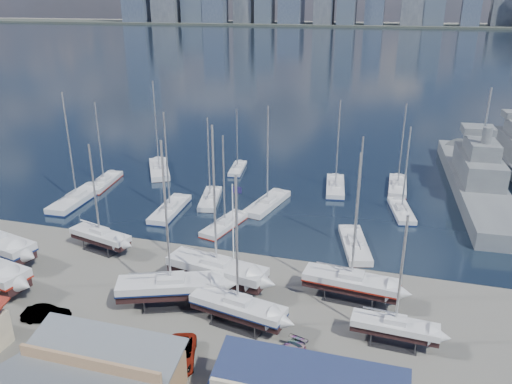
% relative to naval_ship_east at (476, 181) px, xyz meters
% --- Properties ---
extents(ground, '(1400.00, 1400.00, 0.00)m').
position_rel_naval_ship_east_xyz_m(ground, '(-33.23, -40.37, -1.66)').
color(ground, '#605E59').
rests_on(ground, ground).
extents(water, '(1400.00, 600.00, 0.40)m').
position_rel_naval_ship_east_xyz_m(water, '(-33.23, 269.63, -1.81)').
color(water, '#172436').
rests_on(water, ground).
extents(far_shore, '(1400.00, 80.00, 2.20)m').
position_rel_naval_ship_east_xyz_m(far_shore, '(-33.23, 529.63, -0.56)').
color(far_shore, '#2D332D').
rests_on(far_shore, ground).
extents(shed_grey, '(12.60, 8.40, 4.17)m').
position_rel_naval_ship_east_xyz_m(shed_grey, '(-33.23, -56.37, 0.49)').
color(shed_grey, '#8C6B4C').
rests_on(shed_grey, ground).
extents(sailboat_cradle_2, '(8.43, 4.13, 13.46)m').
position_rel_naval_ship_east_xyz_m(sailboat_cradle_2, '(-46.21, -34.56, 0.28)').
color(sailboat_cradle_2, '#2D2D33').
rests_on(sailboat_cradle_2, ground).
extents(sailboat_cradle_3, '(10.97, 6.65, 17.07)m').
position_rel_naval_ship_east_xyz_m(sailboat_cradle_3, '(-32.95, -42.88, 0.46)').
color(sailboat_cradle_3, '#2D2D33').
rests_on(sailboat_cradle_3, ground).
extents(sailboat_cradle_4, '(11.27, 4.99, 17.65)m').
position_rel_naval_ship_east_xyz_m(sailboat_cradle_4, '(-29.80, -38.44, 0.50)').
color(sailboat_cradle_4, '#2D2D33').
rests_on(sailboat_cradle_4, ground).
extents(sailboat_cradle_5, '(9.56, 4.33, 15.01)m').
position_rel_naval_ship_east_xyz_m(sailboat_cradle_5, '(-25.58, -44.28, 0.36)').
color(sailboat_cradle_5, '#2D2D33').
rests_on(sailboat_cradle_5, ground).
extents(sailboat_cradle_6, '(9.87, 3.62, 15.64)m').
position_rel_naval_ship_east_xyz_m(sailboat_cradle_6, '(-15.94, -37.05, 0.39)').
color(sailboat_cradle_6, '#2D2D33').
rests_on(sailboat_cradle_6, ground).
extents(sailboat_cradle_7, '(7.62, 2.49, 12.55)m').
position_rel_naval_ship_east_xyz_m(sailboat_cradle_7, '(-11.50, -43.16, 0.24)').
color(sailboat_cradle_7, '#2D2D33').
rests_on(sailboat_cradle_7, ground).
extents(sailboat_moored_0, '(3.75, 11.75, 17.38)m').
position_rel_naval_ship_east_xyz_m(sailboat_moored_0, '(-58.43, -21.80, -1.35)').
color(sailboat_moored_0, black).
rests_on(sailboat_moored_0, water).
extents(sailboat_moored_1, '(3.93, 9.86, 14.34)m').
position_rel_naval_ship_east_xyz_m(sailboat_moored_1, '(-58.57, -14.07, -1.36)').
color(sailboat_moored_1, black).
rests_on(sailboat_moored_1, water).
extents(sailboat_moored_2, '(8.13, 11.23, 16.79)m').
position_rel_naval_ship_east_xyz_m(sailboat_moored_2, '(-52.73, -5.66, -1.34)').
color(sailboat_moored_2, black).
rests_on(sailboat_moored_2, water).
extents(sailboat_moored_3, '(3.39, 10.36, 15.29)m').
position_rel_naval_ship_east_xyz_m(sailboat_moored_3, '(-43.18, -21.57, -1.36)').
color(sailboat_moored_3, black).
rests_on(sailboat_moored_3, water).
extents(sailboat_moored_4, '(4.38, 9.29, 13.52)m').
position_rel_naval_ship_east_xyz_m(sailboat_moored_4, '(-39.11, -16.10, -1.34)').
color(sailboat_moored_4, black).
rests_on(sailboat_moored_4, water).
extents(sailboat_moored_5, '(3.27, 8.06, 11.71)m').
position_rel_naval_ship_east_xyz_m(sailboat_moored_5, '(-39.61, -1.11, -1.35)').
color(sailboat_moored_5, black).
rests_on(sailboat_moored_5, water).
extents(sailboat_moored_6, '(4.47, 9.24, 13.32)m').
position_rel_naval_ship_east_xyz_m(sailboat_moored_6, '(-33.92, -24.17, -1.36)').
color(sailboat_moored_6, black).
rests_on(sailboat_moored_6, water).
extents(sailboat_moored_7, '(4.95, 10.77, 15.70)m').
position_rel_naval_ship_east_xyz_m(sailboat_moored_7, '(-30.29, -15.58, -1.34)').
color(sailboat_moored_7, black).
rests_on(sailboat_moored_7, water).
extents(sailboat_moored_8, '(4.12, 10.38, 15.09)m').
position_rel_naval_ship_east_xyz_m(sailboat_moored_8, '(-21.56, -5.67, -1.36)').
color(sailboat_moored_8, black).
rests_on(sailboat_moored_8, water).
extents(sailboat_moored_9, '(5.10, 10.20, 14.83)m').
position_rel_naval_ship_east_xyz_m(sailboat_moored_9, '(-16.56, -25.47, -1.34)').
color(sailboat_moored_9, black).
rests_on(sailboat_moored_9, water).
extents(sailboat_moored_10, '(4.28, 9.24, 13.33)m').
position_rel_naval_ship_east_xyz_m(sailboat_moored_10, '(-11.18, -12.92, -1.36)').
color(sailboat_moored_10, black).
rests_on(sailboat_moored_10, water).
extents(sailboat_moored_11, '(2.80, 9.78, 14.59)m').
position_rel_naval_ship_east_xyz_m(sailboat_moored_11, '(-11.91, -2.54, -1.36)').
color(sailboat_moored_11, black).
rests_on(sailboat_moored_11, water).
extents(naval_ship_east, '(9.15, 44.08, 17.94)m').
position_rel_naval_ship_east_xyz_m(naval_ship_east, '(0.00, 0.00, 0.00)').
color(naval_ship_east, '#585E62').
rests_on(naval_ship_east, water).
extents(car_b, '(4.59, 2.46, 1.44)m').
position_rel_naval_ship_east_xyz_m(car_b, '(-43.40, -48.56, -0.95)').
color(car_b, gray).
rests_on(car_b, ground).
extents(car_c, '(3.81, 5.59, 1.42)m').
position_rel_naval_ship_east_xyz_m(car_c, '(-28.71, -50.27, -0.95)').
color(car_c, gray).
rests_on(car_c, ground).
extents(car_d, '(3.43, 5.47, 1.48)m').
position_rel_naval_ship_east_xyz_m(car_d, '(-20.09, -48.60, -0.92)').
color(car_d, gray).
rests_on(car_d, ground).
extents(flagpole, '(1.02, 0.12, 11.49)m').
position_rel_naval_ship_east_xyz_m(flagpole, '(-28.16, -37.43, 4.92)').
color(flagpole, white).
rests_on(flagpole, ground).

